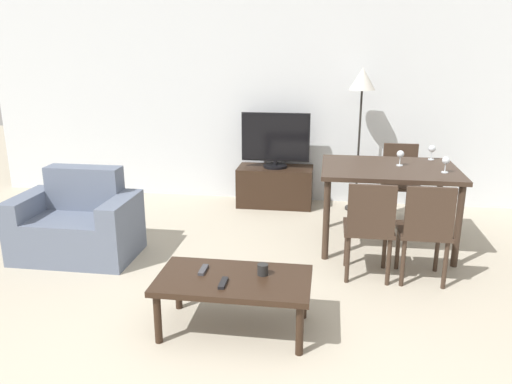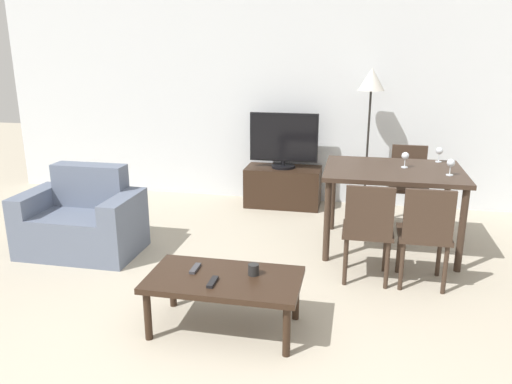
# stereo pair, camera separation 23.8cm
# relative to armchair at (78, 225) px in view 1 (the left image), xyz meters

# --- Properties ---
(wall_back) EXTENTS (7.49, 0.06, 2.70)m
(wall_back) POSITION_rel_armchair_xyz_m (1.70, 2.06, 1.06)
(wall_back) COLOR silver
(wall_back) RESTS_ON ground_plane
(armchair) EXTENTS (1.06, 0.66, 0.79)m
(armchair) POSITION_rel_armchair_xyz_m (0.00, 0.00, 0.00)
(armchair) COLOR slate
(armchair) RESTS_ON ground_plane
(tv_stand) EXTENTS (0.89, 0.44, 0.47)m
(tv_stand) POSITION_rel_armchair_xyz_m (1.62, 1.77, -0.05)
(tv_stand) COLOR black
(tv_stand) RESTS_ON ground_plane
(tv) EXTENTS (0.80, 0.28, 0.65)m
(tv) POSITION_rel_armchair_xyz_m (1.62, 1.77, 0.51)
(tv) COLOR black
(tv) RESTS_ON tv_stand
(coffee_table) EXTENTS (1.02, 0.56, 0.38)m
(coffee_table) POSITION_rel_armchair_xyz_m (1.65, -1.04, 0.05)
(coffee_table) COLOR black
(coffee_table) RESTS_ON ground_plane
(dining_table) EXTENTS (1.24, 0.95, 0.78)m
(dining_table) POSITION_rel_armchair_xyz_m (2.80, 0.65, 0.40)
(dining_table) COLOR #38281E
(dining_table) RESTS_ON ground_plane
(dining_chair_near) EXTENTS (0.40, 0.40, 0.84)m
(dining_chair_near) POSITION_rel_armchair_xyz_m (2.59, -0.13, 0.19)
(dining_chair_near) COLOR #38281E
(dining_chair_near) RESTS_ON ground_plane
(dining_chair_far) EXTENTS (0.40, 0.40, 0.84)m
(dining_chair_far) POSITION_rel_armchair_xyz_m (3.02, 1.43, 0.19)
(dining_chair_far) COLOR #38281E
(dining_chair_far) RESTS_ON ground_plane
(dining_chair_near_right) EXTENTS (0.40, 0.40, 0.84)m
(dining_chair_near_right) POSITION_rel_armchair_xyz_m (3.02, -0.13, 0.19)
(dining_chair_near_right) COLOR #38281E
(dining_chair_near_right) RESTS_ON ground_plane
(floor_lamp) EXTENTS (0.29, 0.29, 1.64)m
(floor_lamp) POSITION_rel_armchair_xyz_m (2.58, 1.74, 1.11)
(floor_lamp) COLOR black
(floor_lamp) RESTS_ON ground_plane
(remote_primary) EXTENTS (0.04, 0.15, 0.02)m
(remote_primary) POSITION_rel_armchair_xyz_m (1.60, -1.15, 0.11)
(remote_primary) COLOR black
(remote_primary) RESTS_ON coffee_table
(remote_secondary) EXTENTS (0.04, 0.15, 0.02)m
(remote_secondary) POSITION_rel_armchair_xyz_m (1.42, -0.98, 0.11)
(remote_secondary) COLOR #38383D
(remote_secondary) RESTS_ON coffee_table
(cup_white_near) EXTENTS (0.07, 0.07, 0.08)m
(cup_white_near) POSITION_rel_armchair_xyz_m (1.83, -0.97, 0.13)
(cup_white_near) COLOR black
(cup_white_near) RESTS_ON coffee_table
(wine_glass_left) EXTENTS (0.07, 0.07, 0.15)m
(wine_glass_left) POSITION_rel_armchair_xyz_m (3.26, 0.49, 0.59)
(wine_glass_left) COLOR silver
(wine_glass_left) RESTS_ON dining_table
(wine_glass_center) EXTENTS (0.07, 0.07, 0.15)m
(wine_glass_center) POSITION_rel_armchair_xyz_m (3.24, 1.02, 0.59)
(wine_glass_center) COLOR silver
(wine_glass_center) RESTS_ON dining_table
(wine_glass_right) EXTENTS (0.07, 0.07, 0.15)m
(wine_glass_right) POSITION_rel_armchair_xyz_m (2.90, 0.72, 0.59)
(wine_glass_right) COLOR silver
(wine_glass_right) RESTS_ON dining_table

